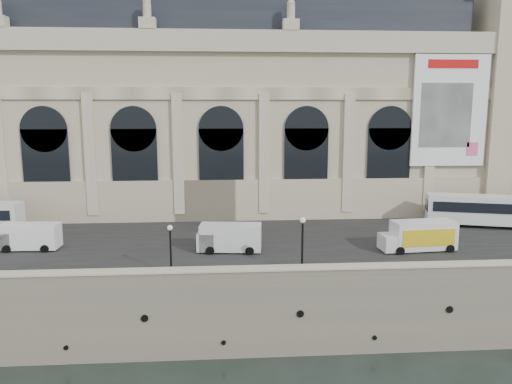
% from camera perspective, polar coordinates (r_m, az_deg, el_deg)
% --- Properties ---
extents(ground, '(260.00, 260.00, 0.00)m').
position_cam_1_polar(ground, '(41.51, 2.13, -18.35)').
color(ground, black).
rests_on(ground, ground).
extents(quay, '(160.00, 70.00, 6.00)m').
position_cam_1_polar(quay, '(73.39, -0.76, -3.25)').
color(quay, '#79725D').
rests_on(quay, ground).
extents(street, '(160.00, 24.00, 0.06)m').
position_cam_1_polar(street, '(52.32, 0.54, -5.20)').
color(street, '#2D2D2D').
rests_on(street, quay).
extents(parapet, '(160.00, 1.40, 1.21)m').
position_cam_1_polar(parapet, '(39.39, 2.10, -9.42)').
color(parapet, '#79725D').
rests_on(parapet, quay).
extents(museum, '(69.00, 18.70, 29.10)m').
position_cam_1_polar(museum, '(67.26, -5.76, 9.88)').
color(museum, '#B8AB8E').
rests_on(museum, quay).
extents(clock_pavilion, '(13.00, 14.72, 36.70)m').
position_cam_1_polar(clock_pavilion, '(74.79, 27.16, 11.70)').
color(clock_pavilion, '#B8AB8E').
rests_on(clock_pavilion, quay).
extents(bus_right, '(12.53, 5.82, 3.63)m').
position_cam_1_polar(bus_right, '(61.88, 24.55, -1.85)').
color(bus_right, silver).
rests_on(bus_right, quay).
extents(van_b, '(5.75, 2.52, 2.53)m').
position_cam_1_polar(van_b, '(52.47, -24.81, -4.66)').
color(van_b, white).
rests_on(van_b, quay).
extents(van_c, '(6.14, 2.93, 2.65)m').
position_cam_1_polar(van_c, '(47.14, -3.36, -5.25)').
color(van_c, silver).
rests_on(van_c, quay).
extents(box_truck, '(7.28, 3.02, 2.87)m').
position_cam_1_polar(box_truck, '(49.84, 18.15, -4.79)').
color(box_truck, silver).
rests_on(box_truck, quay).
extents(lamp_left, '(0.43, 0.43, 4.19)m').
position_cam_1_polar(lamp_left, '(41.03, -9.73, -6.61)').
color(lamp_left, black).
rests_on(lamp_left, quay).
extents(lamp_right, '(0.48, 0.48, 4.70)m').
position_cam_1_polar(lamp_right, '(41.14, 5.32, -6.10)').
color(lamp_right, black).
rests_on(lamp_right, quay).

